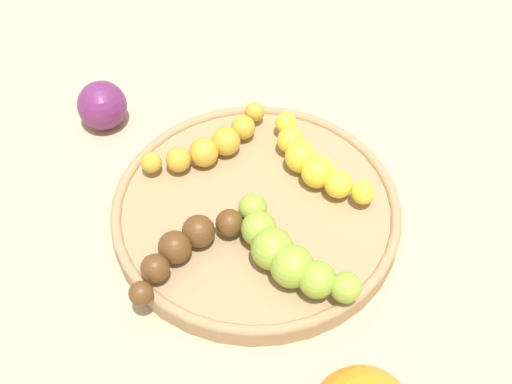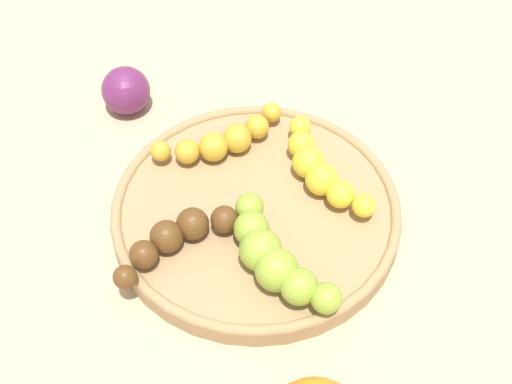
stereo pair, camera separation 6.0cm
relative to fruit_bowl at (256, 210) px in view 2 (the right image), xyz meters
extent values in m
plane|color=tan|center=(0.00, 0.00, -0.01)|extent=(2.40, 2.40, 0.00)
cylinder|color=#A08259|center=(0.00, 0.00, 0.00)|extent=(0.27, 0.27, 0.02)
torus|color=#A08259|center=(0.00, 0.00, 0.01)|extent=(0.27, 0.27, 0.01)
sphere|color=yellow|center=(-0.03, 0.09, 0.02)|extent=(0.02, 0.02, 0.02)
sphere|color=yellow|center=(-0.01, 0.08, 0.02)|extent=(0.03, 0.03, 0.03)
sphere|color=yellow|center=(0.01, 0.06, 0.02)|extent=(0.03, 0.03, 0.03)
sphere|color=yellow|center=(0.03, 0.06, 0.02)|extent=(0.03, 0.03, 0.03)
sphere|color=yellow|center=(0.05, 0.05, 0.02)|extent=(0.03, 0.03, 0.03)
sphere|color=yellow|center=(0.08, 0.06, 0.02)|extent=(0.02, 0.02, 0.02)
sphere|color=gold|center=(-0.10, -0.03, 0.02)|extent=(0.02, 0.02, 0.02)
sphere|color=gold|center=(-0.09, -0.01, 0.02)|extent=(0.02, 0.02, 0.02)
sphere|color=gold|center=(-0.07, 0.01, 0.02)|extent=(0.03, 0.03, 0.03)
sphere|color=gold|center=(-0.06, 0.04, 0.02)|extent=(0.03, 0.03, 0.03)
sphere|color=gold|center=(-0.06, 0.06, 0.02)|extent=(0.02, 0.02, 0.02)
sphere|color=gold|center=(-0.07, 0.09, 0.02)|extent=(0.02, 0.02, 0.02)
sphere|color=#593819|center=(0.01, -0.02, 0.02)|extent=(0.02, 0.02, 0.02)
sphere|color=#593819|center=(0.00, -0.04, 0.02)|extent=(0.02, 0.02, 0.02)
sphere|color=#593819|center=(-0.02, -0.06, 0.02)|extent=(0.03, 0.03, 0.03)
sphere|color=#593819|center=(-0.02, -0.09, 0.02)|extent=(0.03, 0.03, 0.03)
sphere|color=#593819|center=(-0.02, -0.11, 0.02)|extent=(0.02, 0.02, 0.02)
sphere|color=#593819|center=(-0.01, -0.14, 0.02)|extent=(0.02, 0.02, 0.02)
sphere|color=#8CAD38|center=(0.01, -0.02, 0.03)|extent=(0.03, 0.03, 0.03)
sphere|color=#8CAD38|center=(0.03, -0.03, 0.03)|extent=(0.03, 0.03, 0.03)
sphere|color=#8CAD38|center=(0.05, -0.04, 0.03)|extent=(0.04, 0.04, 0.04)
sphere|color=#8CAD38|center=(0.07, -0.05, 0.03)|extent=(0.04, 0.04, 0.04)
sphere|color=#8CAD38|center=(0.10, -0.05, 0.03)|extent=(0.03, 0.03, 0.03)
sphere|color=#8CAD38|center=(0.12, -0.04, 0.03)|extent=(0.03, 0.03, 0.03)
sphere|color=#662659|center=(-0.21, 0.01, 0.01)|extent=(0.05, 0.05, 0.05)
camera|label=1|loc=(0.23, -0.31, 0.48)|focal=46.17mm
camera|label=2|loc=(0.27, -0.27, 0.48)|focal=46.17mm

